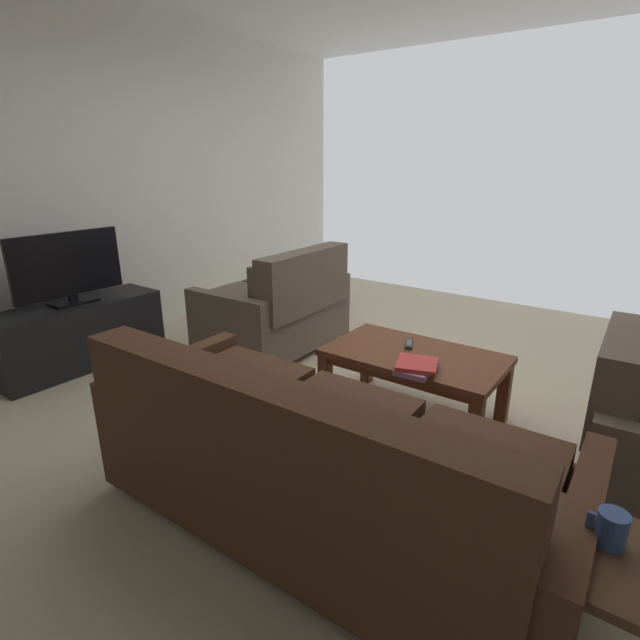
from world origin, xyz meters
TOP-DOWN VIEW (x-y plane):
  - ground_plane at (0.00, 0.00)m, footprint 5.25×5.79m
  - wall_right at (2.62, 0.00)m, footprint 0.12×5.79m
  - sofa_main at (-0.37, 1.27)m, footprint 2.04×0.91m
  - loveseat_near at (1.14, -0.27)m, footprint 0.84×1.21m
  - coffee_table at (-0.26, 0.10)m, footprint 1.06×0.62m
  - end_table at (-1.46, 1.36)m, footprint 0.40×0.40m
  - tv_stand at (2.21, 0.89)m, footprint 0.44×1.25m
  - flat_tv at (2.21, 0.89)m, footprint 0.20×0.82m
  - coffee_mug at (-1.41, 1.32)m, footprint 0.10×0.08m
  - book_stack at (-0.38, 0.34)m, footprint 0.28×0.28m
  - tv_remote at (-0.18, 0.01)m, footprint 0.10×0.16m

SIDE VIEW (x-z plane):
  - ground_plane at x=0.00m, z-range -0.01..0.00m
  - tv_stand at x=2.21m, z-range 0.00..0.51m
  - sofa_main at x=-0.37m, z-range -0.06..0.78m
  - coffee_table at x=-0.26m, z-range 0.15..0.58m
  - loveseat_near at x=1.14m, z-range -0.07..0.82m
  - end_table at x=-1.46m, z-range 0.16..0.71m
  - tv_remote at x=-0.18m, z-range 0.43..0.45m
  - book_stack at x=-0.38m, z-range 0.43..0.49m
  - coffee_mug at x=-1.41m, z-range 0.55..0.65m
  - flat_tv at x=2.21m, z-range 0.52..1.06m
  - wall_right at x=2.62m, z-range 0.00..2.77m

